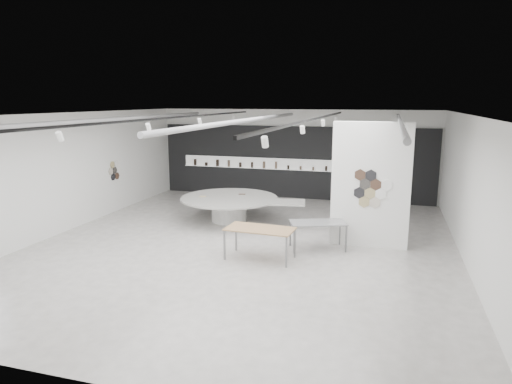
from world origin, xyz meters
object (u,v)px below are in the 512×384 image
(partition_column, at_px, (371,185))
(sample_table_wood, at_px, (260,231))
(kitchen_counter, at_px, (367,194))
(sample_table_stone, at_px, (318,224))
(display_island, at_px, (231,206))

(partition_column, relative_size, sample_table_wood, 1.94)
(sample_table_wood, xyz_separation_m, kitchen_counter, (2.42, 7.48, -0.35))
(sample_table_wood, distance_m, sample_table_stone, 1.84)
(partition_column, distance_m, sample_table_wood, 3.52)
(sample_table_stone, height_order, kitchen_counter, kitchen_counter)
(sample_table_stone, bearing_deg, partition_column, 28.37)
(partition_column, xyz_separation_m, kitchen_counter, (-0.31, 5.51, -1.36))
(display_island, xyz_separation_m, sample_table_wood, (2.02, -3.43, 0.22))
(sample_table_wood, height_order, sample_table_stone, sample_table_wood)
(partition_column, relative_size, sample_table_stone, 2.08)
(partition_column, bearing_deg, sample_table_stone, -151.63)
(display_island, relative_size, sample_table_wood, 2.55)
(sample_table_wood, relative_size, sample_table_stone, 1.07)
(sample_table_wood, bearing_deg, sample_table_stone, 42.28)
(sample_table_stone, distance_m, kitchen_counter, 6.34)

